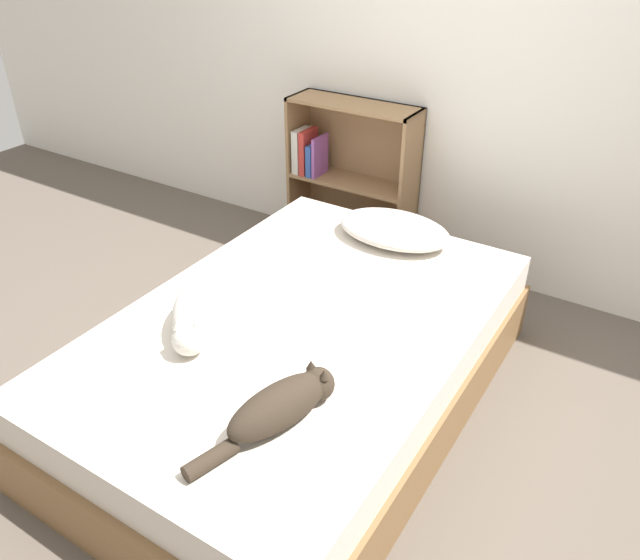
{
  "coord_description": "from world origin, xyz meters",
  "views": [
    {
      "loc": [
        1.19,
        -1.73,
        1.94
      ],
      "look_at": [
        0.0,
        0.16,
        0.55
      ],
      "focal_mm": 35.0,
      "sensor_mm": 36.0,
      "label": 1
    }
  ],
  "objects_px": {
    "cat_dark": "(282,405)",
    "bookshelf": "(350,175)",
    "bed": "(301,361)",
    "pillow": "(394,229)",
    "cat_light": "(192,317)"
  },
  "relations": [
    {
      "from": "cat_dark",
      "to": "bookshelf",
      "type": "distance_m",
      "value": 2.05
    },
    {
      "from": "cat_dark",
      "to": "bookshelf",
      "type": "height_order",
      "value": "bookshelf"
    },
    {
      "from": "bed",
      "to": "pillow",
      "type": "bearing_deg",
      "value": 88.56
    },
    {
      "from": "cat_dark",
      "to": "bookshelf",
      "type": "xyz_separation_m",
      "value": [
        -0.82,
        1.87,
        -0.03
      ]
    },
    {
      "from": "bed",
      "to": "bookshelf",
      "type": "relative_size",
      "value": 2.2
    },
    {
      "from": "bed",
      "to": "bookshelf",
      "type": "distance_m",
      "value": 1.48
    },
    {
      "from": "cat_dark",
      "to": "bookshelf",
      "type": "bearing_deg",
      "value": 39.02
    },
    {
      "from": "bed",
      "to": "cat_light",
      "type": "relative_size",
      "value": 4.32
    },
    {
      "from": "bed",
      "to": "pillow",
      "type": "distance_m",
      "value": 0.87
    },
    {
      "from": "bed",
      "to": "cat_light",
      "type": "bearing_deg",
      "value": -134.21
    },
    {
      "from": "bed",
      "to": "pillow",
      "type": "xyz_separation_m",
      "value": [
        0.02,
        0.82,
        0.29
      ]
    },
    {
      "from": "bookshelf",
      "to": "cat_light",
      "type": "bearing_deg",
      "value": -81.76
    },
    {
      "from": "bookshelf",
      "to": "pillow",
      "type": "bearing_deg",
      "value": -43.55
    },
    {
      "from": "bed",
      "to": "pillow",
      "type": "relative_size",
      "value": 3.57
    },
    {
      "from": "pillow",
      "to": "bookshelf",
      "type": "xyz_separation_m",
      "value": [
        -0.56,
        0.53,
        -0.02
      ]
    }
  ]
}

